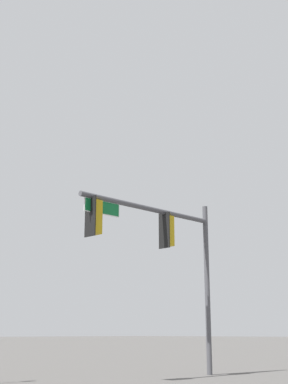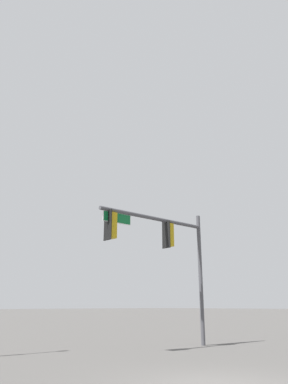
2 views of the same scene
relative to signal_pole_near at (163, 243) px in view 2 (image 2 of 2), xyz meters
name	(u,v)px [view 2 (image 2 of 2)]	position (x,y,z in m)	size (l,w,h in m)	color
signal_pole_near	(163,243)	(0.00, 0.00, 0.00)	(6.31, 0.58, 6.34)	#47474C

